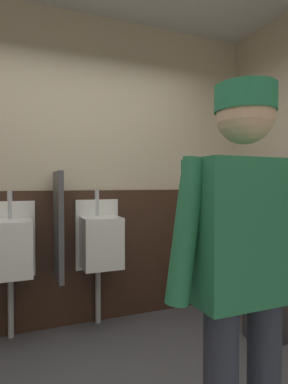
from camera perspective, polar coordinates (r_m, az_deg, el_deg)
wall_back at (r=3.03m, az=-13.30°, el=4.06°), size 4.28×0.12×2.87m
wainscot_band_back at (r=3.03m, az=-12.98°, el=-11.49°), size 3.68×0.03×1.24m
urinal_left at (r=2.82m, az=-23.03°, el=-9.23°), size 0.40×0.34×1.24m
urinal_middle at (r=2.91m, az=-7.91°, el=-8.81°), size 0.40×0.34×1.24m
privacy_divider_panel at (r=2.74m, az=-15.20°, el=-5.81°), size 0.04×0.40×0.90m
person at (r=1.37m, az=17.82°, el=-10.70°), size 0.67×0.60×1.69m
trash_bin at (r=3.01m, az=21.09°, el=-16.62°), size 0.38×0.38×0.73m
soap_dispenser at (r=3.34m, az=7.76°, el=3.51°), size 0.10×0.07×0.18m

